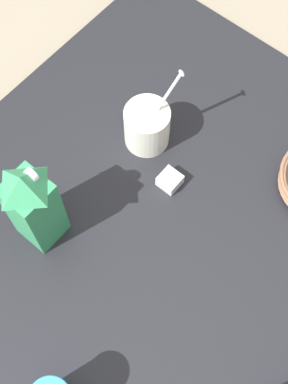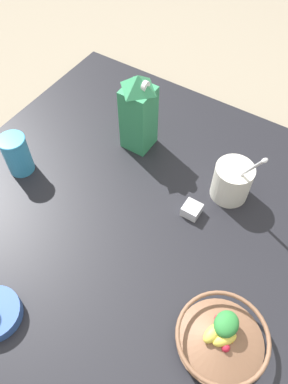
# 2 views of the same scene
# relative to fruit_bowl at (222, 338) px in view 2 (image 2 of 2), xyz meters

# --- Properties ---
(ground_plane) EXTENTS (6.00, 6.00, 0.00)m
(ground_plane) POSITION_rel_fruit_bowl_xyz_m (0.15, 0.33, -0.07)
(ground_plane) COLOR gray
(countertop) EXTENTS (1.20, 1.20, 0.03)m
(countertop) POSITION_rel_fruit_bowl_xyz_m (0.15, 0.33, -0.05)
(countertop) COLOR black
(countertop) RESTS_ON ground_plane
(fruit_bowl) EXTENTS (0.21, 0.21, 0.08)m
(fruit_bowl) POSITION_rel_fruit_bowl_xyz_m (0.00, 0.00, 0.00)
(fruit_bowl) COLOR brown
(fruit_bowl) RESTS_ON countertop
(milk_carton) EXTENTS (0.09, 0.09, 0.26)m
(milk_carton) POSITION_rel_fruit_bowl_xyz_m (0.42, 0.49, 0.10)
(milk_carton) COLOR #338C59
(milk_carton) RESTS_ON countertop
(yogurt_tub) EXTENTS (0.11, 0.13, 0.23)m
(yogurt_tub) POSITION_rel_fruit_bowl_xyz_m (0.39, 0.16, 0.03)
(yogurt_tub) COLOR silver
(yogurt_tub) RESTS_ON countertop
(drinking_cup) EXTENTS (0.08, 0.08, 0.13)m
(drinking_cup) POSITION_rel_fruit_bowl_xyz_m (0.14, 0.74, 0.03)
(drinking_cup) COLOR #3893C6
(drinking_cup) RESTS_ON countertop
(spice_jar) EXTENTS (0.05, 0.05, 0.03)m
(spice_jar) POSITION_rel_fruit_bowl_xyz_m (0.27, 0.22, -0.02)
(spice_jar) COLOR silver
(spice_jar) RESTS_ON countertop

